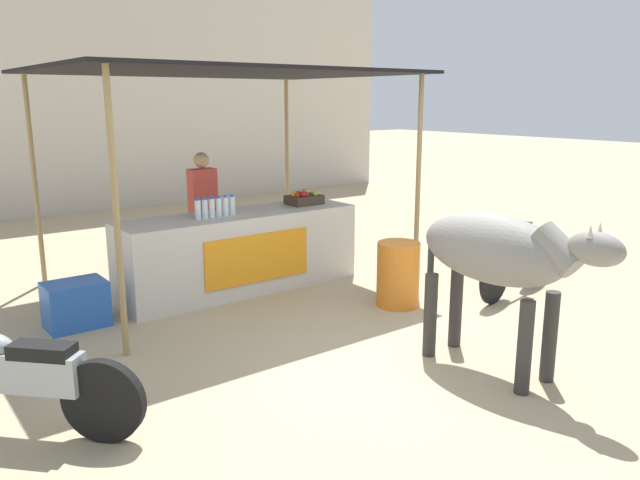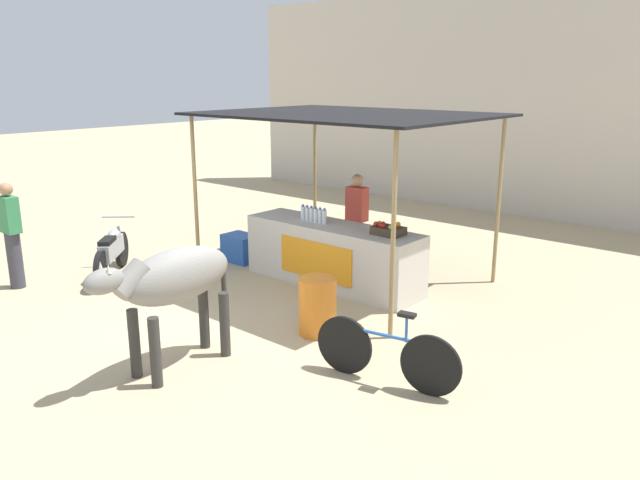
% 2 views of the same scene
% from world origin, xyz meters
% --- Properties ---
extents(ground_plane, '(60.00, 60.00, 0.00)m').
position_xyz_m(ground_plane, '(0.00, 0.00, 0.00)').
color(ground_plane, tan).
extents(building_wall_far, '(16.00, 0.50, 5.15)m').
position_xyz_m(building_wall_far, '(0.00, 9.07, 2.58)').
color(building_wall_far, beige).
rests_on(building_wall_far, ground).
extents(stall_counter, '(3.00, 0.82, 0.96)m').
position_xyz_m(stall_counter, '(0.00, 2.20, 0.48)').
color(stall_counter, beige).
rests_on(stall_counter, ground).
extents(stall_awning, '(4.20, 3.20, 2.65)m').
position_xyz_m(stall_awning, '(0.00, 2.50, 2.54)').
color(stall_awning, black).
rests_on(stall_awning, ground).
extents(water_bottle_row, '(0.52, 0.07, 0.25)m').
position_xyz_m(water_bottle_row, '(-0.35, 2.15, 1.07)').
color(water_bottle_row, silver).
rests_on(water_bottle_row, stall_counter).
extents(fruit_crate, '(0.44, 0.32, 0.18)m').
position_xyz_m(fruit_crate, '(0.99, 2.24, 1.04)').
color(fruit_crate, '#3F3326').
rests_on(fruit_crate, stall_counter).
extents(vendor_behind_counter, '(0.34, 0.22, 1.65)m').
position_xyz_m(vendor_behind_counter, '(-0.11, 2.95, 0.85)').
color(vendor_behind_counter, '#383842').
rests_on(vendor_behind_counter, ground).
extents(cooler_box, '(0.60, 0.44, 0.48)m').
position_xyz_m(cooler_box, '(-2.02, 2.10, 0.24)').
color(cooler_box, blue).
rests_on(cooler_box, ground).
extents(water_barrel, '(0.48, 0.48, 0.74)m').
position_xyz_m(water_barrel, '(1.10, 0.57, 0.37)').
color(water_barrel, orange).
rests_on(water_barrel, ground).
extents(cow, '(0.57, 1.83, 1.44)m').
position_xyz_m(cow, '(0.54, -1.18, 1.03)').
color(cow, gray).
rests_on(cow, ground).
extents(motorcycle_parked, '(1.30, 1.36, 0.90)m').
position_xyz_m(motorcycle_parked, '(-2.97, 0.15, 0.43)').
color(motorcycle_parked, black).
rests_on(motorcycle_parked, ground).
extents(bicycle_leaning, '(1.64, 0.34, 0.85)m').
position_xyz_m(bicycle_leaning, '(2.54, 0.04, 0.35)').
color(bicycle_leaning, black).
rests_on(bicycle_leaning, ground).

